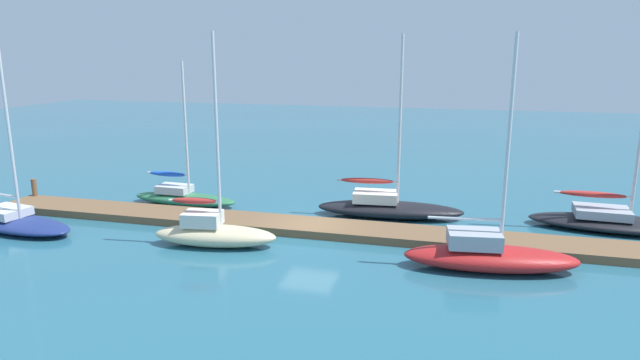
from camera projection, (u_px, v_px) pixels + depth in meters
ground_plane at (309, 231)px, 25.61m from camera, size 120.00×120.00×0.00m
dock_pier at (309, 227)px, 25.56m from camera, size 33.15×2.28×0.37m
dock_piling_near_end at (35, 191)px, 30.38m from camera, size 0.28×0.28×1.33m
sailboat_0 at (15, 221)px, 25.70m from camera, size 6.85×3.30×8.99m
sailboat_1 at (183, 196)px, 29.96m from camera, size 6.09×1.90×7.74m
sailboat_2 at (213, 231)px, 23.51m from camera, size 5.52×2.35×9.00m
sailboat_3 at (388, 206)px, 27.67m from camera, size 7.51×2.61×9.03m
sailboat_4 at (489, 255)px, 20.92m from camera, size 6.77×2.77×8.87m
sailboat_5 at (617, 220)px, 25.58m from camera, size 8.16×2.91×11.89m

